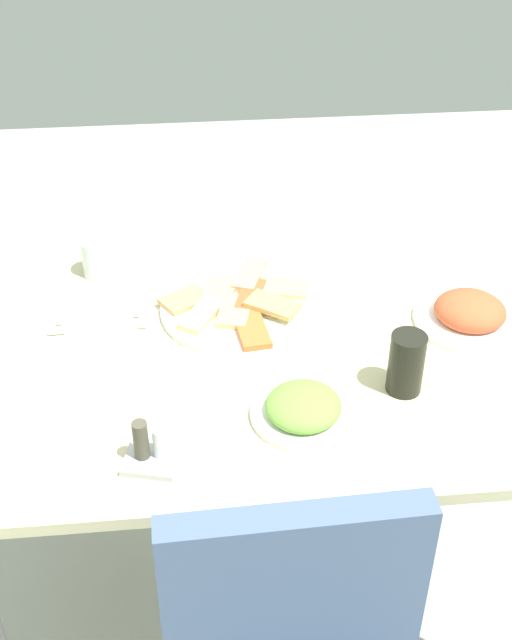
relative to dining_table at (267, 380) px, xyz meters
The scene contains 11 objects.
ground_plane 0.69m from the dining_table, ahead, with size 6.00×6.00×0.00m, color #ACAEA9.
dining_table is the anchor object (origin of this frame).
pide_platter 0.17m from the dining_table, 71.70° to the right, with size 0.34×0.34×0.04m.
salad_plate_greens 0.23m from the dining_table, 101.35° to the left, with size 0.19×0.19×0.05m.
salad_plate_rice 0.44m from the dining_table, behind, with size 0.23×0.23×0.07m.
soda_can 0.32m from the dining_table, 147.79° to the left, with size 0.07×0.07×0.12m, color black.
drinking_glass 0.48m from the dining_table, 41.23° to the right, with size 0.07×0.07×0.09m, color silver.
paper_napkin 0.37m from the dining_table, 17.54° to the right, with size 0.14×0.14×0.00m, color white.
fork 0.37m from the dining_table, 20.26° to the right, with size 0.17×0.01×0.01m, color silver.
spoon 0.36m from the dining_table, 14.74° to the right, with size 0.20×0.02×0.01m, color silver.
condiment_caddy 0.38m from the dining_table, 51.87° to the left, with size 0.11×0.11×0.09m.
Camera 1 is at (0.15, 1.31, 1.79)m, focal length 47.08 mm.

